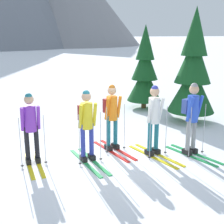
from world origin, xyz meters
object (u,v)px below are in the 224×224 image
at_px(skier_in_yellow, 87,122).
at_px(skier_in_white, 154,118).
at_px(pine_tree_near, 193,71).
at_px(pine_tree_mid, 145,71).
at_px(skier_in_orange, 112,114).
at_px(skier_in_blue, 192,114).
at_px(skier_in_purple, 30,125).

relative_size(skier_in_yellow, skier_in_white, 1.01).
xyz_separation_m(pine_tree_near, pine_tree_mid, (-0.82, 2.27, -0.23)).
relative_size(skier_in_orange, skier_in_blue, 0.95).
height_order(skier_in_orange, skier_in_blue, skier_in_blue).
distance_m(skier_in_white, pine_tree_near, 3.53).
xyz_separation_m(skier_in_white, skier_in_blue, (0.93, -0.20, 0.07)).
height_order(skier_in_purple, skier_in_blue, skier_in_blue).
bearing_deg(skier_in_yellow, skier_in_blue, -6.83).
distance_m(skier_in_white, pine_tree_mid, 5.00).
relative_size(skier_in_purple, pine_tree_mid, 0.51).
xyz_separation_m(skier_in_blue, pine_tree_mid, (0.70, 4.90, 0.47)).
distance_m(skier_in_purple, skier_in_white, 2.96).
xyz_separation_m(skier_in_blue, pine_tree_near, (1.52, 2.64, 0.71)).
bearing_deg(skier_in_white, skier_in_orange, 144.76).
bearing_deg(pine_tree_near, skier_in_white, -135.13).
distance_m(skier_in_orange, pine_tree_mid, 4.81).
xyz_separation_m(skier_in_yellow, skier_in_white, (1.67, -0.11, 0.01)).
height_order(skier_in_yellow, skier_in_blue, skier_in_blue).
relative_size(skier_in_purple, pine_tree_near, 0.44).
xyz_separation_m(skier_in_purple, pine_tree_mid, (4.57, 4.38, 0.57)).
bearing_deg(skier_in_blue, skier_in_white, 167.65).
bearing_deg(pine_tree_mid, pine_tree_near, -70.14).
distance_m(skier_in_orange, skier_in_blue, 2.02).
distance_m(skier_in_yellow, skier_in_orange, 0.93).
distance_m(skier_in_blue, pine_tree_near, 3.12).
relative_size(skier_in_white, skier_in_blue, 0.97).
height_order(skier_in_yellow, skier_in_white, skier_in_white).
bearing_deg(skier_in_blue, pine_tree_mid, 81.88).
height_order(skier_in_orange, pine_tree_mid, pine_tree_mid).
bearing_deg(skier_in_orange, skier_in_purple, -171.10).
bearing_deg(skier_in_yellow, skier_in_white, -3.71).
xyz_separation_m(skier_in_orange, skier_in_white, (0.90, -0.64, -0.00)).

